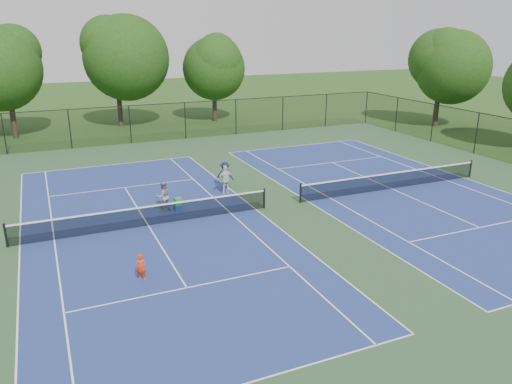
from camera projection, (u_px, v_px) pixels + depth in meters
name	position (u px, v px, depth m)	size (l,w,h in m)	color
ground	(282.00, 205.00, 25.95)	(140.00, 140.00, 0.00)	#234716
court_pad	(282.00, 205.00, 25.95)	(36.00, 36.00, 0.01)	#2E532F
tennis_court_left	(148.00, 224.00, 23.25)	(12.00, 23.83, 1.07)	navy
tennis_court_right	(392.00, 187.00, 28.59)	(12.00, 23.83, 1.07)	navy
perimeter_fence	(283.00, 176.00, 25.45)	(36.08, 36.08, 3.02)	black
tree_back_a	(5.00, 64.00, 39.98)	(6.80, 6.80, 9.15)	#2D2116
tree_back_b	(115.00, 53.00, 44.97)	(7.60, 7.60, 10.03)	#2D2116
tree_back_c	(214.00, 64.00, 47.89)	(6.00, 6.00, 8.40)	#2D2116
tree_side_e	(442.00, 63.00, 45.08)	(6.60, 6.60, 8.87)	#2D2116
child_player	(141.00, 267.00, 18.11)	(0.38, 0.25, 1.04)	red
instructor	(163.00, 196.00, 24.89)	(0.78, 0.60, 1.60)	gray
bystander_a	(226.00, 180.00, 27.53)	(0.96, 0.40, 1.64)	silver
bystander_b	(225.00, 175.00, 28.54)	(1.00, 0.58, 1.56)	#161731
ball_crate	(178.00, 208.00, 25.20)	(0.39, 0.28, 0.28)	#164698
ball_hopper	(178.00, 202.00, 25.10)	(0.34, 0.27, 0.40)	green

